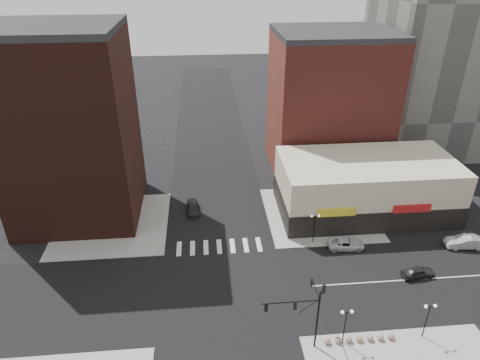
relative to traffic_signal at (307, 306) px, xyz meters
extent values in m
plane|color=black|center=(-7.24, 7.83, -4.96)|extent=(240.00, 240.00, 0.00)
cube|color=black|center=(-7.24, 7.83, -4.95)|extent=(200.00, 14.00, 0.02)
cube|color=black|center=(-7.24, 7.83, -4.95)|extent=(14.00, 200.00, 0.02)
cube|color=gray|center=(-21.74, 22.33, -4.90)|extent=(15.00, 15.00, 0.12)
cube|color=gray|center=(7.26, 22.33, -4.90)|extent=(15.00, 15.00, 0.12)
cube|color=#351711|center=(-26.24, 26.33, 7.54)|extent=(16.00, 15.00, 25.00)
cube|color=#351711|center=(-39.24, 41.83, 1.04)|extent=(20.00, 18.00, 12.00)
cube|color=maroon|center=(11.76, 37.33, 6.04)|extent=(18.00, 15.00, 22.00)
cube|color=beige|center=(13.76, 22.83, -0.96)|extent=(24.00, 12.00, 8.00)
cube|color=black|center=(13.76, 22.83, -3.26)|extent=(24.20, 12.20, 3.40)
cylinder|color=black|center=(0.96, -0.37, -1.46)|extent=(0.18, 0.18, 7.00)
cylinder|color=black|center=(-1.64, -0.37, 1.04)|extent=(5.20, 0.11, 0.11)
cylinder|color=black|center=(-0.04, -0.37, 0.34)|extent=(1.72, 0.06, 1.46)
cylinder|color=black|center=(0.96, 1.13, 1.04)|extent=(0.11, 3.00, 0.11)
cube|color=black|center=(-3.84, -0.37, 0.64)|extent=(0.28, 0.18, 0.95)
sphere|color=red|center=(-3.84, -0.37, 0.94)|extent=(0.16, 0.16, 0.16)
cube|color=black|center=(-1.24, -0.37, 0.64)|extent=(0.28, 0.18, 0.95)
sphere|color=red|center=(-1.24, -0.37, 0.94)|extent=(0.16, 0.16, 0.16)
cube|color=black|center=(0.96, 2.43, 0.64)|extent=(0.18, 0.28, 0.95)
sphere|color=red|center=(0.96, 2.43, 0.94)|extent=(0.16, 0.16, 0.16)
cube|color=black|center=(1.21, -0.37, 2.34)|extent=(0.28, 0.18, 0.95)
sphere|color=red|center=(1.21, -0.37, 2.64)|extent=(0.16, 0.16, 0.16)
cylinder|color=black|center=(3.76, -0.17, -2.84)|extent=(0.11, 0.11, 4.00)
cylinder|color=black|center=(3.76, -0.17, -0.94)|extent=(0.90, 0.06, 0.06)
sphere|color=white|center=(3.31, -0.17, -0.84)|extent=(0.32, 0.32, 0.32)
sphere|color=white|center=(4.21, -0.17, -0.84)|extent=(0.32, 0.32, 0.32)
cylinder|color=black|center=(11.76, -0.17, -2.84)|extent=(0.11, 0.11, 4.00)
cylinder|color=black|center=(11.76, -0.17, -0.94)|extent=(0.90, 0.06, 0.06)
sphere|color=white|center=(11.31, -0.17, -0.84)|extent=(0.32, 0.32, 0.32)
sphere|color=white|center=(12.21, -0.17, -0.84)|extent=(0.32, 0.32, 0.32)
cylinder|color=black|center=(4.76, 15.83, -2.84)|extent=(0.11, 0.11, 4.00)
cylinder|color=black|center=(4.76, 15.83, -0.94)|extent=(0.90, 0.06, 0.06)
sphere|color=white|center=(4.31, 15.83, -0.84)|extent=(0.32, 0.32, 0.32)
sphere|color=white|center=(5.21, 15.83, -0.84)|extent=(0.32, 0.32, 0.32)
sphere|color=gray|center=(2.26, -0.17, -4.52)|extent=(0.64, 0.64, 0.64)
sphere|color=gray|center=(3.31, -0.17, -4.52)|extent=(0.64, 0.64, 0.64)
sphere|color=gray|center=(4.36, -0.17, -4.52)|extent=(0.64, 0.64, 0.64)
sphere|color=gray|center=(5.41, -0.17, -4.52)|extent=(0.64, 0.64, 0.64)
sphere|color=gray|center=(6.46, -0.17, -4.52)|extent=(0.64, 0.64, 0.64)
sphere|color=gray|center=(7.51, -0.17, -4.52)|extent=(0.64, 0.64, 0.64)
sphere|color=gray|center=(8.56, -0.17, -4.52)|extent=(0.64, 0.64, 0.64)
imported|color=silver|center=(8.67, 14.33, -4.32)|extent=(4.73, 2.43, 1.28)
imported|color=black|center=(15.29, 8.30, -4.31)|extent=(4.00, 1.99, 1.31)
imported|color=#AAAAAF|center=(23.77, 13.15, -4.15)|extent=(5.07, 2.21, 1.62)
imported|color=black|center=(-10.70, 24.60, -4.34)|extent=(2.02, 4.39, 1.24)
camera|label=1|loc=(-8.66, -27.86, 28.61)|focal=32.00mm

